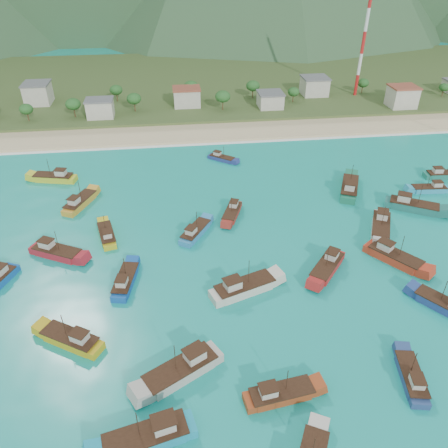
{
  "coord_description": "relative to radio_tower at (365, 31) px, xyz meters",
  "views": [
    {
      "loc": [
        -10.69,
        -60.38,
        55.03
      ],
      "look_at": [
        -0.88,
        18.0,
        3.0
      ],
      "focal_mm": 35.0,
      "sensor_mm": 36.0,
      "label": 1
    }
  ],
  "objects": [
    {
      "name": "radio_tower",
      "position": [
        0.0,
        0.0,
        0.0
      ],
      "size": [
        1.2,
        1.2,
        47.79
      ],
      "color": "red",
      "rests_on": "ground"
    },
    {
      "name": "boat_19",
      "position": [
        -30.23,
        -74.5,
        -24.5
      ],
      "size": [
        8.76,
        13.36,
        7.64
      ],
      "rotation": [
        0.0,
        0.0,
        5.86
      ],
      "color": "#15654A",
      "rests_on": "ground"
    },
    {
      "name": "boat_9",
      "position": [
        -41.91,
        -130.88,
        -24.88
      ],
      "size": [
        4.49,
        9.76,
        5.56
      ],
      "rotation": [
        0.0,
        0.0,
        6.09
      ],
      "color": "navy",
      "rests_on": "ground"
    },
    {
      "name": "boat_25",
      "position": [
        -63.37,
        -108.67,
        -24.53
      ],
      "size": [
        13.09,
        7.73,
        7.43
      ],
      "rotation": [
        0.0,
        0.0,
        5.06
      ],
      "color": "beige",
      "rests_on": "ground"
    },
    {
      "name": "land",
      "position": [
        -63.79,
        32.0,
        -25.49
      ],
      "size": [
        400.0,
        110.0,
        2.4
      ],
      "primitive_type": "cube",
      "color": "#385123",
      "rests_on": "ground"
    },
    {
      "name": "boat_18",
      "position": [
        -61.76,
        -81.99,
        -24.86
      ],
      "size": [
        6.17,
        9.97,
        5.67
      ],
      "rotation": [
        0.0,
        0.0,
        2.76
      ],
      "color": "maroon",
      "rests_on": "ground"
    },
    {
      "name": "boat_8",
      "position": [
        -60.51,
        -51.38,
        -24.99
      ],
      "size": [
        8.12,
        7.12,
        4.95
      ],
      "rotation": [
        0.0,
        0.0,
        4.05
      ],
      "color": "navy",
      "rests_on": "ground"
    },
    {
      "name": "boat_27",
      "position": [
        -70.9,
        -88.95,
        -24.81
      ],
      "size": [
        7.86,
        10.07,
        5.93
      ],
      "rotation": [
        0.0,
        0.0,
        5.72
      ],
      "color": "teal",
      "rests_on": "ground"
    },
    {
      "name": "boat_31",
      "position": [
        -9.61,
        -76.8,
        -24.86
      ],
      "size": [
        9.71,
        3.5,
        5.63
      ],
      "rotation": [
        0.0,
        0.0,
        1.5
      ],
      "color": "teal",
      "rests_on": "ground"
    },
    {
      "name": "boat_28",
      "position": [
        -85.17,
        -103.78,
        -24.8
      ],
      "size": [
        4.91,
        10.53,
        5.99
      ],
      "rotation": [
        0.0,
        0.0,
        6.09
      ],
      "color": "#11479A",
      "rests_on": "ground"
    },
    {
      "name": "beach",
      "position": [
        -63.79,
        -29.0,
        -25.49
      ],
      "size": [
        400.0,
        18.0,
        1.2
      ],
      "primitive_type": "cube",
      "color": "beige",
      "rests_on": "ground"
    },
    {
      "name": "boat_23",
      "position": [
        -61.79,
        -131.29,
        -24.78
      ],
      "size": [
        10.58,
        4.42,
        6.06
      ],
      "rotation": [
        0.0,
        0.0,
        4.85
      ],
      "color": "#903919",
      "rests_on": "ground"
    },
    {
      "name": "boat_1",
      "position": [
        -99.77,
        -93.0,
        -24.67
      ],
      "size": [
        11.61,
        8.19,
        6.7
      ],
      "rotation": [
        0.0,
        0.0,
        4.23
      ],
      "color": "maroon",
      "rests_on": "ground"
    },
    {
      "name": "boat_26",
      "position": [
        -1.81,
        -69.88,
        -24.8
      ],
      "size": [
        10.34,
        3.78,
        5.99
      ],
      "rotation": [
        0.0,
        0.0,
        4.63
      ],
      "color": "#1B6C5B",
      "rests_on": "ground"
    },
    {
      "name": "boat_13",
      "position": [
        -92.89,
        -117.29,
        -24.72
      ],
      "size": [
        10.92,
        8.36,
        6.4
      ],
      "rotation": [
        0.0,
        0.0,
        1.02
      ],
      "color": "#B39615",
      "rests_on": "ground"
    },
    {
      "name": "vegetation",
      "position": [
        -66.68,
        -5.14,
        -20.48
      ],
      "size": [
        279.81,
        24.91,
        8.13
      ],
      "color": "#235623",
      "rests_on": "ground"
    },
    {
      "name": "boat_29",
      "position": [
        -29.67,
        -92.35,
        -24.58
      ],
      "size": [
        8.53,
        12.53,
        7.2
      ],
      "rotation": [
        0.0,
        0.0,
        2.69
      ],
      "color": "beige",
      "rests_on": "ground"
    },
    {
      "name": "boat_5",
      "position": [
        -29.0,
        -117.44,
        -24.74
      ],
      "size": [
        8.93,
        10.45,
        6.32
      ],
      "rotation": [
        0.0,
        0.0,
        0.64
      ],
      "color": "navy",
      "rests_on": "ground"
    },
    {
      "name": "boat_22",
      "position": [
        -80.27,
        -135.55,
        -24.57
      ],
      "size": [
        12.7,
        6.28,
        7.21
      ],
      "rotation": [
        0.0,
        0.0,
        1.8
      ],
      "color": "#1591B2",
      "rests_on": "ground"
    },
    {
      "name": "boat_30",
      "position": [
        -18.31,
        -84.82,
        -24.55
      ],
      "size": [
        12.61,
        9.43,
        7.36
      ],
      "rotation": [
        0.0,
        0.0,
        4.19
      ],
      "color": "#1D615A",
      "rests_on": "ground"
    },
    {
      "name": "ground",
      "position": [
        -63.79,
        -108.0,
        -25.49
      ],
      "size": [
        600.0,
        600.0,
        0.0
      ],
      "primitive_type": "plane",
      "color": "#0C8B8D",
      "rests_on": "ground"
    },
    {
      "name": "boat_16",
      "position": [
        -46.06,
        -104.54,
        -24.67
      ],
      "size": [
        9.79,
        10.83,
        6.68
      ],
      "rotation": [
        0.0,
        0.0,
        2.45
      ],
      "color": "#A8201F",
      "rests_on": "ground"
    },
    {
      "name": "village",
      "position": [
        -54.56,
        -5.5,
        -20.75
      ],
      "size": [
        216.57,
        29.94,
        7.33
      ],
      "color": "beige",
      "rests_on": "ground"
    },
    {
      "name": "boat_3",
      "position": [
        -90.16,
        -87.76,
        -24.85
      ],
      "size": [
        5.1,
        10.08,
        5.72
      ],
      "rotation": [
        0.0,
        0.0,
        0.24
      ],
      "color": "gold",
      "rests_on": "ground"
    },
    {
      "name": "boat_20",
      "position": [
        -98.01,
        -72.9,
        -24.7
      ],
      "size": [
        7.52,
        11.39,
        6.52
      ],
      "rotation": [
        0.0,
        0.0,
        5.86
      ],
      "color": "#C18B28",
      "rests_on": "ground"
    },
    {
      "name": "boat_0",
      "position": [
        -31.69,
        -103.3,
        -24.6
      ],
      "size": [
        10.04,
        11.69,
        7.08
      ],
      "rotation": [
        0.0,
        0.0,
        3.79
      ],
      "color": "#B6321B",
      "rests_on": "ground"
    },
    {
      "name": "surf_line",
      "position": [
        -63.79,
        -38.5,
        -25.49
      ],
      "size": [
        400.0,
        2.5,
        0.08
      ],
      "primitive_type": "cube",
      "color": "white",
      "rests_on": "ground"
    },
    {
      "name": "boat_21",
      "position": [
        -75.42,
        -125.61,
        -24.53
      ],
      "size": [
        12.83,
        9.44,
        7.46
      ],
      "rotation": [
        0.0,
        0.0,
        2.08
      ],
      "color": "#AEA99E",
      "rests_on": "ground"
    },
    {
      "name": "boat_2",
      "position": [
        -106.8,
        -58.71,
        -24.66
      ],
      "size": [
        11.91,
        5.86,
        6.76
      ],
      "rotation": [
        0.0,
        0.0,
        1.34
      ],
      "color": "gold",
      "rests_on": "ground"
    }
  ]
}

